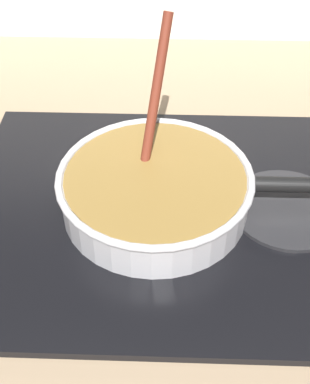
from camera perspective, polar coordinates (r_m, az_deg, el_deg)
name	(u,v)px	position (r m, az deg, el deg)	size (l,w,h in m)	color
ground	(124,351)	(0.64, -3.50, -17.21)	(2.40, 1.60, 0.04)	#9E8466
hob_plate	(155,210)	(0.76, 0.00, -1.98)	(0.56, 0.48, 0.01)	black
burner_ring	(155,205)	(0.75, 0.00, -1.44)	(0.20, 0.20, 0.01)	#592D0C
spare_burner	(287,208)	(0.77, 14.42, -1.77)	(0.17, 0.17, 0.01)	#262628
cooking_pan	(156,189)	(0.73, 0.11, 0.32)	(0.40, 0.28, 0.24)	silver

